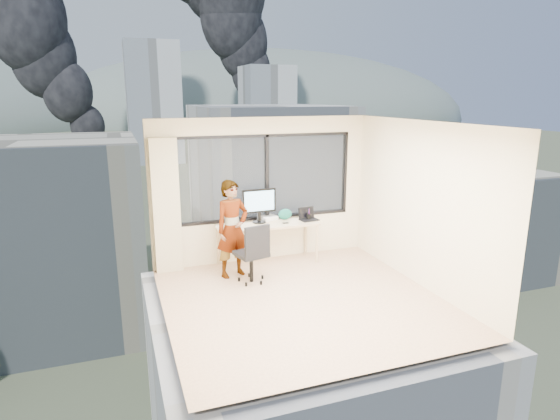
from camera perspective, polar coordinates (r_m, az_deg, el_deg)
name	(u,v)px	position (r m, az deg, el deg)	size (l,w,h in m)	color
floor	(302,300)	(7.09, 2.76, -10.92)	(4.00, 4.00, 0.01)	beige
ceiling	(305,123)	(6.44, 3.03, 10.57)	(4.00, 4.00, 0.01)	white
wall_front	(377,261)	(4.94, 11.82, -6.17)	(4.00, 0.01, 2.60)	beige
wall_left	(160,229)	(6.19, -14.51, -2.23)	(0.01, 4.00, 2.60)	beige
wall_right	(422,205)	(7.62, 16.94, 0.61)	(0.01, 4.00, 2.60)	beige
window_wall	(264,177)	(8.46, -1.96, 4.03)	(3.30, 0.16, 1.55)	black
curtain	(166,206)	(8.06, -13.74, 0.43)	(0.45, 0.14, 2.30)	beige
desk	(268,244)	(8.40, -1.51, -4.12)	(1.80, 0.60, 0.75)	tan
chair	(251,252)	(7.56, -3.55, -5.16)	(0.52, 0.52, 1.02)	black
person	(232,229)	(7.76, -5.84, -2.30)	(0.60, 0.39, 1.63)	#2D2D33
monitor	(259,206)	(8.29, -2.58, 0.54)	(0.62, 0.13, 0.62)	black
game_console	(268,218)	(8.54, -1.43, -0.97)	(0.29, 0.24, 0.07)	white
laptop	(309,215)	(8.49, 3.60, -0.58)	(0.32, 0.34, 0.21)	black
cellphone	(286,223)	(8.30, 0.69, -1.60)	(0.10, 0.05, 0.01)	black
pen_cup	(309,217)	(8.55, 3.57, -0.83)	(0.09, 0.09, 0.11)	black
handbag	(285,214)	(8.54, 0.62, -0.52)	(0.26, 0.13, 0.20)	#0D514A
exterior_ground	(125,163)	(127.10, -18.39, 5.48)	(400.00, 400.00, 0.04)	#515B3D
near_bldg_a	(24,239)	(37.86, -28.79, -3.17)	(16.00, 12.00, 14.00)	beige
near_bldg_b	(269,187)	(47.12, -1.35, 2.88)	(14.00, 13.00, 16.00)	white
near_bldg_c	(481,224)	(48.47, 23.35, -1.60)	(12.00, 10.00, 10.00)	beige
far_tower_b	(154,103)	(126.39, -15.21, 12.49)	(13.00, 13.00, 30.00)	silver
far_tower_c	(267,108)	(153.52, -1.62, 12.37)	(15.00, 15.00, 26.00)	silver
hill_b	(262,120)	(342.09, -2.18, 11.00)	(300.00, 220.00, 96.00)	slate
tree_b	(247,317)	(27.76, -4.10, -12.87)	(7.60, 7.60, 9.00)	#164318
tree_c	(347,204)	(53.41, 8.23, 0.76)	(8.40, 8.40, 10.00)	#164318
smoke_plume_b	(267,29)	(186.64, -1.60, 21.25)	(30.00, 18.00, 70.00)	black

